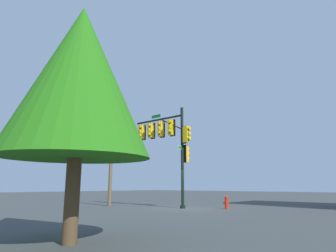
% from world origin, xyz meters
% --- Properties ---
extents(ground_plane, '(120.00, 120.00, 0.00)m').
position_xyz_m(ground_plane, '(0.00, 0.00, 0.00)').
color(ground_plane, '#3C4141').
extents(signal_pole_assembly, '(5.10, 1.15, 6.86)m').
position_xyz_m(signal_pole_assembly, '(1.31, -0.00, 4.84)').
color(signal_pole_assembly, black).
rests_on(signal_pole_assembly, ground_plane).
extents(utility_pole, '(1.75, 0.65, 8.39)m').
position_xyz_m(utility_pole, '(5.53, 1.74, 4.35)').
color(utility_pole, brown).
rests_on(utility_pole, ground_plane).
extents(fire_hydrant, '(0.33, 0.24, 0.83)m').
position_xyz_m(fire_hydrant, '(-2.37, -1.56, 0.41)').
color(fire_hydrant, red).
rests_on(fire_hydrant, ground_plane).
extents(tree_near, '(4.03, 4.03, 6.65)m').
position_xyz_m(tree_near, '(-5.39, 11.41, 4.40)').
color(tree_near, '#503A24').
rests_on(tree_near, ground_plane).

